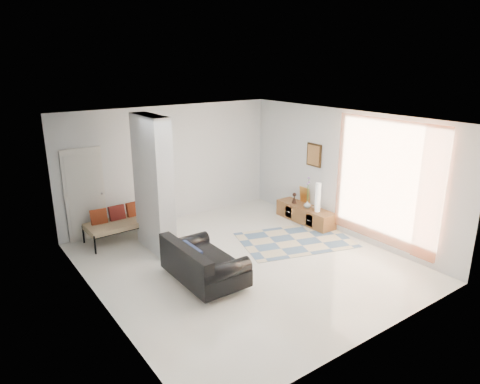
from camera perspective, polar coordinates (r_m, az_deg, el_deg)
floor at (r=8.52m, az=0.48°, el=-9.34°), size 6.00×6.00×0.00m
ceiling at (r=7.69m, az=0.53°, el=9.67°), size 6.00×6.00×0.00m
wall_back at (r=10.48m, az=-9.22°, el=3.70°), size 6.00×0.00×6.00m
wall_front at (r=6.00m, az=17.79°, el=-7.35°), size 6.00×0.00×6.00m
wall_left at (r=6.84m, az=-18.53°, el=-4.35°), size 0.00×6.00×6.00m
wall_right at (r=9.81m, az=13.62°, el=2.50°), size 0.00×6.00×6.00m
partition_column at (r=8.80m, az=-11.51°, el=0.97°), size 0.35×1.20×2.80m
hallway_door at (r=9.83m, az=-19.99°, el=-0.34°), size 0.85×0.06×2.04m
curtain at (r=9.05m, az=18.76°, el=1.17°), size 0.00×2.55×2.55m
wall_art at (r=10.32m, az=9.85°, el=4.88°), size 0.04×0.45×0.55m
media_console at (r=10.58m, az=8.68°, el=-2.90°), size 0.45×1.65×0.80m
loveseat at (r=7.70m, az=-5.19°, el=-9.52°), size 0.96×1.64×0.76m
daybed at (r=9.77m, az=-15.05°, el=-3.73°), size 1.78×0.81×0.77m
area_rug at (r=9.57m, az=7.41°, el=-6.36°), size 2.74×2.21×0.01m
cylinder_lamp at (r=10.12m, az=10.36°, el=-0.72°), size 0.13×0.13×0.68m
bronze_figurine at (r=10.68m, az=7.25°, el=-0.79°), size 0.13×0.13×0.26m
vase at (r=10.38m, az=8.96°, el=-1.65°), size 0.18×0.18×0.18m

